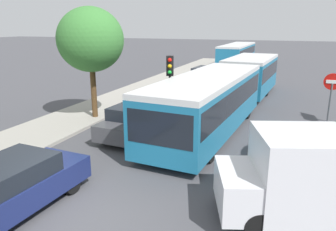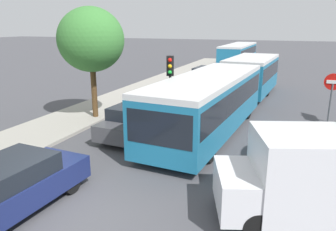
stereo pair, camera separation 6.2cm
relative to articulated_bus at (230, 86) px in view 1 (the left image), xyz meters
name	(u,v)px [view 1 (the left image)]	position (x,y,z in m)	size (l,w,h in m)	color
ground_plane	(80,217)	(-1.64, -11.58, -1.50)	(200.00, 200.00, 0.00)	#47474C
kerb_strip_left	(150,86)	(-7.26, 5.57, -1.43)	(3.20, 44.31, 0.14)	#9E998E
articulated_bus	(230,86)	(0.00, 0.00, 0.00)	(3.92, 17.65, 2.60)	teal
city_bus_rear	(237,53)	(-3.34, 22.73, -0.08)	(2.83, 11.48, 2.46)	teal
queued_car_navy	(14,185)	(-3.40, -11.91, -0.78)	(1.99, 4.20, 1.43)	navy
queued_car_graphite	(135,120)	(-3.11, -5.39, -0.78)	(1.97, 4.16, 1.41)	#47474C
queued_car_tan	(179,93)	(-3.30, 0.97, -0.82)	(1.88, 3.97, 1.35)	tan
queued_car_blue	(206,77)	(-3.17, 7.28, -0.72)	(2.16, 4.56, 1.55)	#284799
white_van	(331,175)	(4.21, -9.53, -0.26)	(5.36, 3.47, 2.31)	silver
traffic_light	(170,76)	(-2.10, -3.79, 1.00)	(0.37, 0.39, 3.40)	#56595E
no_entry_sign	(331,96)	(4.70, -2.72, 0.38)	(0.70, 0.08, 2.82)	#56595E
tree_left_mid	(91,40)	(-6.27, -3.73, 2.52)	(3.25, 3.25, 5.61)	#51381E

